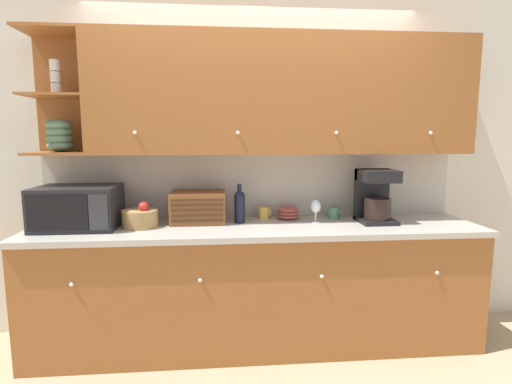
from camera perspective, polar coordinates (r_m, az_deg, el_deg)
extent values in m
plane|color=tan|center=(3.50, -0.35, -18.09)|extent=(24.00, 24.00, 0.00)
cube|color=beige|center=(3.18, -0.41, 3.70)|extent=(5.59, 0.06, 2.60)
cube|color=#935628|center=(3.03, 0.17, -13.45)|extent=(3.19, 0.64, 0.86)
cube|color=#B7B2A8|center=(2.88, 0.20, -5.21)|extent=(3.21, 0.67, 0.04)
sphere|color=white|center=(2.81, -24.86, -11.90)|extent=(0.03, 0.03, 0.03)
sphere|color=white|center=(2.65, -7.99, -12.39)|extent=(0.03, 0.03, 0.03)
sphere|color=white|center=(2.73, 9.39, -11.82)|extent=(0.03, 0.03, 0.03)
sphere|color=white|center=(3.02, 24.46, -10.46)|extent=(0.03, 0.03, 0.03)
cube|color=#B7B2A8|center=(3.16, -0.36, 1.01)|extent=(3.19, 0.01, 0.51)
cube|color=#935628|center=(3.00, 4.02, 13.61)|extent=(2.77, 0.35, 0.85)
cube|color=#935628|center=(3.33, -25.53, 12.32)|extent=(0.42, 0.02, 0.85)
cube|color=#935628|center=(3.16, -26.11, 5.01)|extent=(0.42, 0.35, 0.02)
cube|color=#935628|center=(3.17, -26.56, 12.19)|extent=(0.42, 0.35, 0.02)
cube|color=#935628|center=(3.24, -27.08, 19.82)|extent=(0.42, 0.35, 0.02)
sphere|color=white|center=(2.83, -16.92, 8.11)|extent=(0.03, 0.03, 0.03)
sphere|color=white|center=(2.78, -2.60, 8.45)|extent=(0.03, 0.03, 0.03)
sphere|color=white|center=(2.89, 11.42, 8.29)|extent=(0.03, 0.03, 0.03)
sphere|color=white|center=(3.16, 23.69, 7.75)|extent=(0.03, 0.03, 0.03)
ellipsoid|color=slate|center=(3.16, -26.16, 5.92)|extent=(0.18, 0.18, 0.08)
ellipsoid|color=slate|center=(3.16, -26.22, 6.81)|extent=(0.18, 0.18, 0.08)
ellipsoid|color=slate|center=(3.16, -26.28, 7.71)|extent=(0.18, 0.18, 0.08)
ellipsoid|color=slate|center=(3.16, -26.33, 8.61)|extent=(0.18, 0.18, 0.08)
cylinder|color=silver|center=(3.18, -26.62, 13.01)|extent=(0.07, 0.07, 0.08)
cylinder|color=silver|center=(3.18, -26.71, 14.42)|extent=(0.07, 0.07, 0.08)
cylinder|color=silver|center=(3.20, -26.80, 15.83)|extent=(0.07, 0.07, 0.08)
cube|color=black|center=(3.05, -24.09, -1.99)|extent=(0.55, 0.40, 0.29)
cube|color=black|center=(2.88, -26.53, -2.69)|extent=(0.38, 0.01, 0.24)
cube|color=#2D2D33|center=(2.79, -21.60, -2.71)|extent=(0.12, 0.01, 0.24)
cylinder|color=#A87F4C|center=(2.94, -16.23, -3.65)|extent=(0.25, 0.25, 0.12)
sphere|color=red|center=(2.90, -15.76, -2.10)|extent=(0.08, 0.08, 0.08)
cube|color=brown|center=(2.99, -8.27, -2.14)|extent=(0.40, 0.27, 0.23)
cube|color=#432713|center=(2.87, -8.39, -4.10)|extent=(0.37, 0.01, 0.02)
cube|color=#432713|center=(2.86, -8.40, -3.37)|extent=(0.37, 0.01, 0.02)
cube|color=#432713|center=(2.85, -8.42, -2.63)|extent=(0.37, 0.01, 0.02)
cube|color=#432713|center=(2.85, -8.43, -1.90)|extent=(0.37, 0.01, 0.02)
cube|color=#432713|center=(2.84, -8.45, -1.16)|extent=(0.37, 0.01, 0.02)
cylinder|color=black|center=(2.96, -2.36, -2.51)|extent=(0.08, 0.08, 0.20)
sphere|color=black|center=(2.94, -2.37, -0.62)|extent=(0.08, 0.08, 0.08)
cylinder|color=black|center=(2.94, -2.38, 0.50)|extent=(0.03, 0.03, 0.07)
cylinder|color=gold|center=(3.10, 1.07, -3.01)|extent=(0.09, 0.09, 0.09)
torus|color=gold|center=(3.10, 1.97, -2.96)|extent=(0.01, 0.06, 0.06)
ellipsoid|color=#9E473D|center=(3.12, 4.59, -3.42)|extent=(0.18, 0.18, 0.04)
ellipsoid|color=#9E473D|center=(3.11, 4.60, -2.98)|extent=(0.17, 0.17, 0.04)
ellipsoid|color=#9E473D|center=(3.11, 4.60, -2.53)|extent=(0.16, 0.16, 0.04)
cylinder|color=silver|center=(3.01, 8.49, -4.27)|extent=(0.07, 0.07, 0.01)
cylinder|color=silver|center=(3.00, 8.51, -3.58)|extent=(0.01, 0.01, 0.07)
ellipsoid|color=silver|center=(2.99, 8.54, -2.04)|extent=(0.07, 0.07, 0.10)
cylinder|color=#4C845B|center=(3.16, 11.00, -2.97)|extent=(0.08, 0.08, 0.09)
torus|color=#4C845B|center=(3.17, 11.84, -2.92)|extent=(0.01, 0.06, 0.06)
cube|color=black|center=(3.11, 16.74, -3.91)|extent=(0.26, 0.27, 0.03)
cylinder|color=black|center=(3.07, 16.95, -2.27)|extent=(0.19, 0.19, 0.16)
cube|color=black|center=(3.18, 16.17, -0.31)|extent=(0.26, 0.06, 0.39)
cube|color=black|center=(3.06, 16.99, 2.25)|extent=(0.26, 0.27, 0.09)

